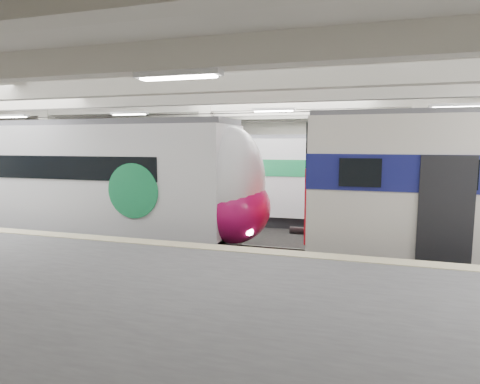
% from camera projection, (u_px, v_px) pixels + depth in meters
% --- Properties ---
extents(station_hall, '(36.00, 24.00, 5.75)m').
position_uv_depth(station_hall, '(245.00, 161.00, 11.26)').
color(station_hall, black).
rests_on(station_hall, ground).
extents(modern_emu, '(14.12, 2.91, 4.54)m').
position_uv_depth(modern_emu, '(99.00, 184.00, 14.79)').
color(modern_emu, white).
rests_on(modern_emu, ground).
extents(far_train, '(12.73, 2.94, 4.10)m').
position_uv_depth(far_train, '(209.00, 176.00, 19.39)').
color(far_train, white).
rests_on(far_train, ground).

